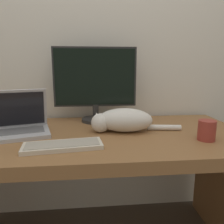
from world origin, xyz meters
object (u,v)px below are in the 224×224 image
laptop (20,125)px  external_keyboard (63,146)px  cat (123,120)px  coffee_mug (207,130)px  monitor (95,83)px

laptop → external_keyboard: bearing=-58.2°
external_keyboard → cat: 0.39m
external_keyboard → coffee_mug: 0.70m
monitor → coffee_mug: monitor is taller
cat → coffee_mug: size_ratio=5.11×
external_keyboard → cat: bearing=29.7°
laptop → cat: bearing=-16.1°
monitor → external_keyboard: monitor is taller
external_keyboard → cat: (0.31, 0.23, 0.06)m
external_keyboard → cat: size_ratio=0.71×
monitor → coffee_mug: size_ratio=5.31×
monitor → laptop: (-0.41, -0.25, -0.21)m
external_keyboard → coffee_mug: size_ratio=3.63×
cat → coffee_mug: (0.39, -0.19, -0.02)m
laptop → external_keyboard: (0.25, -0.23, -0.04)m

